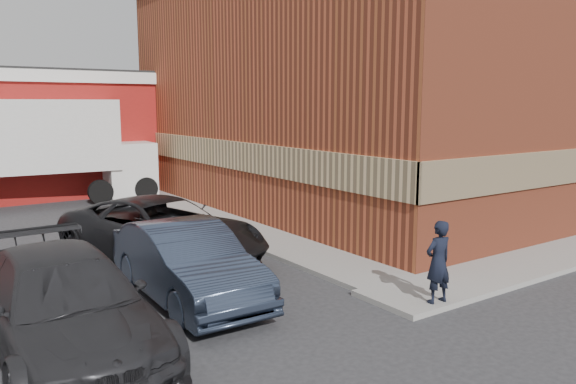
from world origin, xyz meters
TOP-DOWN VIEW (x-y plane):
  - ground at (0.00, 0.00)m, footprint 90.00×90.00m
  - brick_building at (8.50, 9.00)m, footprint 14.25×18.25m
  - sidewalk_west at (0.60, 9.00)m, footprint 1.80×18.00m
  - man at (0.44, -1.55)m, footprint 0.65×0.45m
  - sedan at (-3.52, 1.78)m, footprint 1.82×4.96m
  - suv_a at (-2.85, 4.81)m, footprint 4.47×6.61m
  - suv_b at (-6.27, 0.50)m, footprint 2.42×5.81m
  - box_truck at (-3.17, 15.70)m, footprint 8.83×3.16m

SIDE VIEW (x-z plane):
  - ground at x=0.00m, z-range 0.00..0.00m
  - sidewalk_west at x=0.60m, z-range 0.00..0.12m
  - sedan at x=-3.52m, z-range 0.00..1.62m
  - suv_b at x=-6.27m, z-range 0.00..1.68m
  - suv_a at x=-2.85m, z-range 0.00..1.68m
  - man at x=0.44m, z-range 0.12..1.82m
  - box_truck at x=-3.17m, z-range 0.33..4.61m
  - brick_building at x=8.50m, z-range 0.00..9.36m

